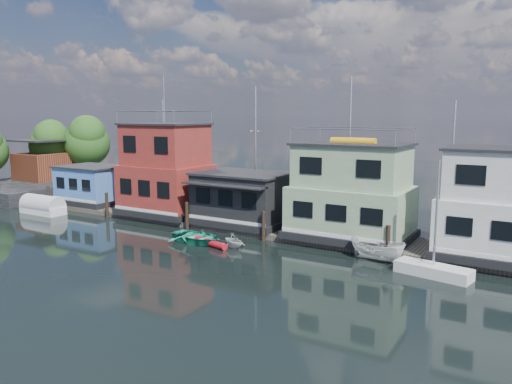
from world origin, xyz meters
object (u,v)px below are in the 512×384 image
Objects in this scene: houseboat_dark at (243,198)px; dinghy_teal at (197,237)px; houseboat_white at (511,207)px; dinghy_white at (233,240)px; houseboat_green at (351,193)px; day_sailer at (433,269)px; houseboat_blue at (92,185)px; houseboat_red at (166,171)px; red_kayak at (210,243)px; motorboat at (377,250)px; tarp_runabout at (43,206)px.

houseboat_dark reaches higher than dinghy_teal.
houseboat_white is 4.29× the size of dinghy_white.
day_sailer is at bearing -34.96° from houseboat_green.
houseboat_blue is 0.54× the size of houseboat_red.
houseboat_white is 19.21m from red_kayak.
houseboat_dark is at bearing 5.38° from dinghy_teal.
houseboat_blue is 19.57m from red_kayak.
motorboat is (29.56, -3.45, -1.48)m from houseboat_blue.
motorboat is (9.38, 2.02, 0.21)m from dinghy_white.
motorboat is 11.31m from red_kayak.
day_sailer reaches higher than houseboat_blue.
dinghy_white is (2.89, 0.24, 0.07)m from dinghy_teal.
houseboat_red is at bearing 179.15° from day_sailer.
dinghy_white is 0.52× the size of motorboat.
day_sailer is (15.88, 1.05, -0.05)m from dinghy_teal.
houseboat_red is 1.41× the size of houseboat_white.
houseboat_red is at bearing 161.65° from red_kayak.
motorboat is at bearing 28.02° from red_kayak.
houseboat_dark is 6.42m from red_kayak.
day_sailer is 34.47m from tarp_runabout.
houseboat_white is at bearing -51.53° from dinghy_white.
houseboat_dark is 3.78× the size of dinghy_white.
houseboat_dark is at bearing 14.23° from tarp_runabout.
day_sailer reaches higher than houseboat_dark.
houseboat_green is 4.29× the size of dinghy_white.
dinghy_teal is 12.48m from motorboat.
tarp_runabout reaches higher than dinghy_teal.
houseboat_white reaches higher than houseboat_dark.
houseboat_white reaches higher than red_kayak.
dinghy_white is at bearing -166.14° from day_sailer.
houseboat_red reaches higher than houseboat_green.
tarp_runabout is at bearing -168.56° from red_kayak.
dinghy_white is 21.49m from tarp_runabout.
houseboat_blue is at bearing -180.00° from houseboat_red.
houseboat_red reaches higher than tarp_runabout.
houseboat_green is (17.00, 0.00, -0.55)m from houseboat_red.
dinghy_white is at bearing -161.48° from houseboat_white.
dinghy_teal is 18.61m from tarp_runabout.
houseboat_red is (9.50, 0.00, 1.90)m from houseboat_blue.
houseboat_red reaches higher than houseboat_white.
tarp_runabout is at bearing -166.02° from houseboat_dark.
motorboat is (12.27, 2.26, 0.28)m from dinghy_teal.
houseboat_green is 8.90m from dinghy_white.
houseboat_blue reaches higher than tarp_runabout.
tarp_runabout is at bearing -170.40° from houseboat_green.
dinghy_white is at bearing 32.16° from red_kayak.
dinghy_white reaches higher than red_kayak.
day_sailer is at bearing -66.48° from dinghy_white.
day_sailer reaches higher than red_kayak.
houseboat_red is 1.41× the size of houseboat_green.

